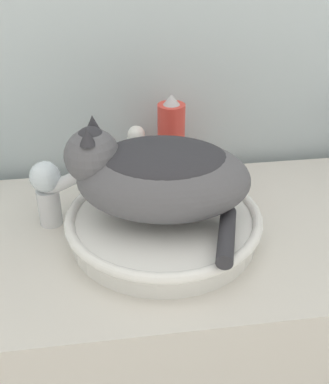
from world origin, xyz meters
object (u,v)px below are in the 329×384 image
cat (157,174)px  faucet (52,187)px  deodorant_stick (137,155)px  spray_bottle_trigger (171,142)px

cat → faucet: size_ratio=2.25×
cat → deodorant_stick: (-0.02, 0.21, -0.07)m
spray_bottle_trigger → deodorant_stick: bearing=180.0°
cat → faucet: cat is taller
spray_bottle_trigger → faucet: bearing=-150.0°
deodorant_stick → spray_bottle_trigger: 0.08m
faucet → spray_bottle_trigger: bearing=49.3°
cat → deodorant_stick: cat is taller
cat → faucet: (-0.19, 0.07, -0.05)m
cat → spray_bottle_trigger: cat is taller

